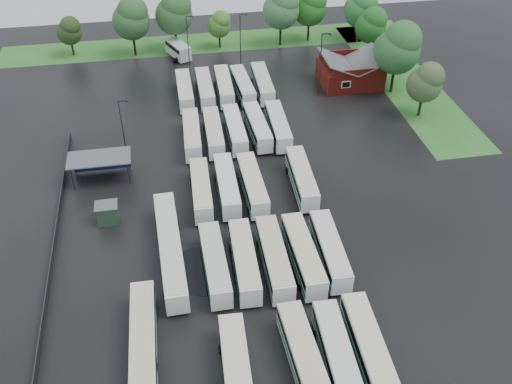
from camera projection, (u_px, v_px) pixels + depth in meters
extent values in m
plane|color=black|center=(258.00, 278.00, 62.26)|extent=(160.00, 160.00, 0.00)
cube|color=maroon|center=(350.00, 75.00, 97.99)|extent=(10.00, 8.00, 3.40)
cube|color=#4C4F51|center=(337.00, 62.00, 96.05)|extent=(5.07, 8.60, 2.19)
cube|color=#4C4F51|center=(366.00, 59.00, 96.75)|extent=(5.07, 8.60, 2.19)
cube|color=maroon|center=(359.00, 73.00, 93.53)|extent=(9.00, 0.20, 1.20)
cube|color=silver|center=(346.00, 85.00, 94.36)|extent=(1.60, 0.12, 1.20)
cylinder|color=#2D2D30|center=(72.00, 179.00, 73.89)|extent=(0.16, 0.16, 3.40)
cylinder|color=#2D2D30|center=(129.00, 173.00, 74.91)|extent=(0.16, 0.16, 3.40)
cylinder|color=#2D2D30|center=(74.00, 165.00, 76.39)|extent=(0.16, 0.16, 3.40)
cylinder|color=#2D2D30|center=(129.00, 160.00, 77.40)|extent=(0.16, 0.16, 3.40)
cube|color=#4C4F51|center=(99.00, 158.00, 74.55)|extent=(8.20, 4.20, 0.15)
cube|color=navy|center=(102.00, 162.00, 77.19)|extent=(7.60, 0.08, 2.60)
cube|color=#213F28|center=(108.00, 213.00, 69.04)|extent=(2.50, 2.00, 2.50)
cube|color=#4C4F51|center=(106.00, 205.00, 68.24)|extent=(2.70, 2.20, 0.12)
cube|color=#2D6E25|center=(209.00, 43.00, 113.08)|extent=(80.00, 10.00, 0.01)
cube|color=#2D6E25|center=(403.00, 79.00, 100.43)|extent=(10.00, 50.00, 0.01)
cube|color=#2D2D30|center=(54.00, 249.00, 65.01)|extent=(0.10, 50.00, 1.20)
cube|color=white|center=(236.00, 372.00, 50.83)|extent=(2.86, 11.28, 2.56)
cube|color=black|center=(236.00, 368.00, 50.51)|extent=(2.90, 10.83, 0.82)
cube|color=#216B4D|center=(237.00, 375.00, 51.17)|extent=(2.90, 11.06, 0.56)
cube|color=beige|center=(236.00, 363.00, 50.02)|extent=(2.75, 10.94, 0.11)
cylinder|color=black|center=(231.00, 348.00, 54.40)|extent=(2.38, 0.89, 0.89)
cube|color=white|center=(304.00, 358.00, 51.95)|extent=(2.75, 11.45, 2.61)
cube|color=black|center=(304.00, 354.00, 51.63)|extent=(2.79, 11.00, 0.83)
cube|color=#227651|center=(304.00, 362.00, 52.30)|extent=(2.79, 11.22, 0.57)
cube|color=beige|center=(305.00, 349.00, 51.12)|extent=(2.64, 11.10, 0.11)
cylinder|color=black|center=(294.00, 335.00, 55.58)|extent=(2.42, 0.91, 0.91)
cube|color=white|center=(337.00, 356.00, 52.10)|extent=(2.87, 11.40, 2.59)
cube|color=black|center=(338.00, 353.00, 51.79)|extent=(2.91, 10.96, 0.83)
cube|color=#23784F|center=(337.00, 360.00, 52.45)|extent=(2.91, 11.18, 0.57)
cube|color=silver|center=(339.00, 347.00, 51.28)|extent=(2.76, 11.06, 0.11)
cylinder|color=black|center=(326.00, 334.00, 55.71)|extent=(2.40, 0.90, 0.90)
cube|color=white|center=(369.00, 348.00, 52.79)|extent=(2.84, 11.54, 2.62)
cube|color=black|center=(369.00, 345.00, 52.47)|extent=(2.88, 11.08, 0.84)
cube|color=#267252|center=(368.00, 352.00, 53.14)|extent=(2.88, 11.31, 0.58)
cube|color=beige|center=(370.00, 339.00, 51.96)|extent=(2.73, 11.19, 0.11)
cylinder|color=black|center=(355.00, 326.00, 56.45)|extent=(2.43, 0.92, 0.92)
cube|color=white|center=(215.00, 264.00, 61.63)|extent=(2.43, 11.07, 2.53)
cube|color=black|center=(215.00, 260.00, 61.32)|extent=(2.48, 10.63, 0.81)
cube|color=#347256|center=(215.00, 267.00, 61.97)|extent=(2.47, 10.85, 0.56)
cube|color=beige|center=(214.00, 255.00, 60.83)|extent=(2.33, 10.73, 0.11)
cylinder|color=black|center=(219.00, 296.00, 59.64)|extent=(2.35, 0.88, 0.88)
cylinder|color=black|center=(212.00, 250.00, 65.15)|extent=(2.35, 0.88, 0.88)
cube|color=white|center=(244.00, 261.00, 61.96)|extent=(2.71, 11.24, 2.56)
cube|color=black|center=(244.00, 257.00, 61.65)|extent=(2.75, 10.80, 0.82)
cube|color=#1F714A|center=(244.00, 264.00, 62.30)|extent=(2.75, 11.02, 0.56)
cube|color=beige|center=(244.00, 252.00, 61.15)|extent=(2.61, 10.90, 0.11)
cylinder|color=black|center=(250.00, 293.00, 59.95)|extent=(2.37, 0.89, 0.89)
cylinder|color=black|center=(240.00, 247.00, 65.53)|extent=(2.37, 0.89, 0.89)
cube|color=white|center=(274.00, 258.00, 62.23)|extent=(2.61, 11.50, 2.63)
cube|color=black|center=(274.00, 255.00, 61.91)|extent=(2.66, 11.05, 0.84)
cube|color=#206C4A|center=(274.00, 262.00, 62.58)|extent=(2.66, 11.28, 0.58)
cube|color=beige|center=(274.00, 249.00, 61.40)|extent=(2.51, 11.16, 0.11)
cylinder|color=black|center=(281.00, 291.00, 60.17)|extent=(2.44, 0.92, 0.92)
cylinder|color=black|center=(268.00, 244.00, 65.89)|extent=(2.44, 0.92, 0.92)
cube|color=white|center=(303.00, 255.00, 62.64)|extent=(2.50, 11.44, 2.62)
cube|color=black|center=(303.00, 251.00, 62.32)|extent=(2.55, 10.99, 0.84)
cube|color=#316A50|center=(303.00, 259.00, 62.99)|extent=(2.55, 11.22, 0.58)
cube|color=beige|center=(304.00, 246.00, 61.82)|extent=(2.40, 11.10, 0.11)
cylinder|color=black|center=(311.00, 287.00, 60.59)|extent=(2.43, 0.91, 0.91)
cylinder|color=black|center=(295.00, 241.00, 66.29)|extent=(2.43, 0.91, 0.91)
cube|color=white|center=(330.00, 250.00, 63.33)|extent=(2.76, 11.14, 2.53)
cube|color=black|center=(330.00, 247.00, 63.02)|extent=(2.80, 10.70, 0.81)
cube|color=#25694A|center=(329.00, 254.00, 63.67)|extent=(2.80, 10.92, 0.56)
cube|color=beige|center=(331.00, 241.00, 62.53)|extent=(2.65, 10.81, 0.11)
cylinder|color=black|center=(338.00, 281.00, 61.34)|extent=(2.35, 0.88, 0.88)
cylinder|color=black|center=(321.00, 237.00, 66.86)|extent=(2.35, 0.88, 0.88)
cube|color=white|center=(201.00, 190.00, 72.13)|extent=(2.64, 10.96, 2.49)
cube|color=black|center=(201.00, 187.00, 71.83)|extent=(2.68, 10.52, 0.80)
cube|color=#2D6B51|center=(201.00, 193.00, 72.47)|extent=(2.68, 10.74, 0.55)
cube|color=beige|center=(201.00, 182.00, 71.34)|extent=(2.54, 10.63, 0.11)
cylinder|color=black|center=(205.00, 215.00, 70.18)|extent=(2.31, 0.87, 0.87)
cylinder|color=black|center=(199.00, 182.00, 75.61)|extent=(2.31, 0.87, 0.87)
cube|color=white|center=(227.00, 185.00, 72.77)|extent=(2.57, 11.23, 2.56)
cube|color=black|center=(227.00, 182.00, 72.46)|extent=(2.62, 10.79, 0.82)
cube|color=#207A4C|center=(227.00, 189.00, 73.11)|extent=(2.61, 11.01, 0.56)
cube|color=silver|center=(227.00, 177.00, 71.96)|extent=(2.47, 10.90, 0.11)
cylinder|color=black|center=(231.00, 211.00, 70.76)|extent=(2.38, 0.89, 0.89)
cylinder|color=black|center=(224.00, 177.00, 76.34)|extent=(2.38, 0.89, 0.89)
cube|color=white|center=(252.00, 184.00, 72.94)|extent=(2.46, 11.25, 2.57)
cube|color=black|center=(252.00, 181.00, 72.62)|extent=(2.51, 10.80, 0.82)
cube|color=#2F7652|center=(252.00, 188.00, 73.28)|extent=(2.50, 11.02, 0.57)
cube|color=beige|center=(252.00, 176.00, 72.12)|extent=(2.36, 10.91, 0.11)
cylinder|color=black|center=(257.00, 210.00, 70.92)|extent=(2.38, 0.90, 0.90)
cylinder|color=black|center=(248.00, 176.00, 76.52)|extent=(2.38, 0.90, 0.90)
cube|color=white|center=(302.00, 178.00, 74.06)|extent=(2.88, 11.40, 2.59)
cube|color=black|center=(302.00, 175.00, 73.74)|extent=(2.92, 10.95, 0.83)
cube|color=#1F754A|center=(301.00, 181.00, 74.41)|extent=(2.92, 11.17, 0.57)
cube|color=beige|center=(302.00, 169.00, 73.24)|extent=(2.77, 11.05, 0.11)
cylinder|color=black|center=(308.00, 203.00, 72.03)|extent=(2.40, 0.90, 0.90)
cylinder|color=black|center=(295.00, 170.00, 77.67)|extent=(2.40, 0.90, 0.90)
cube|color=white|center=(192.00, 134.00, 82.57)|extent=(2.77, 11.19, 2.55)
cube|color=black|center=(192.00, 131.00, 82.26)|extent=(2.81, 10.75, 0.81)
cube|color=#337957|center=(192.00, 138.00, 82.91)|extent=(2.81, 10.97, 0.56)
cube|color=beige|center=(191.00, 127.00, 81.77)|extent=(2.67, 10.86, 0.11)
cylinder|color=black|center=(195.00, 155.00, 80.58)|extent=(2.36, 0.89, 0.89)
cylinder|color=black|center=(190.00, 129.00, 86.12)|extent=(2.36, 0.89, 0.89)
cube|color=white|center=(214.00, 132.00, 83.05)|extent=(2.58, 11.03, 2.51)
cube|color=black|center=(213.00, 129.00, 82.75)|extent=(2.62, 10.59, 0.80)
cube|color=#27674C|center=(214.00, 136.00, 83.39)|extent=(2.62, 10.81, 0.55)
cube|color=beige|center=(213.00, 125.00, 82.26)|extent=(2.48, 10.70, 0.11)
cylinder|color=black|center=(217.00, 153.00, 81.08)|extent=(2.33, 0.88, 0.88)
cylinder|color=black|center=(211.00, 127.00, 86.56)|extent=(2.33, 0.88, 0.88)
cube|color=white|center=(235.00, 130.00, 83.67)|extent=(2.32, 11.04, 2.53)
cube|color=black|center=(235.00, 127.00, 83.36)|extent=(2.38, 10.59, 0.81)
cube|color=#216F50|center=(235.00, 133.00, 84.01)|extent=(2.37, 10.82, 0.56)
cube|color=silver|center=(235.00, 122.00, 82.87)|extent=(2.23, 10.70, 0.11)
cylinder|color=black|center=(239.00, 150.00, 81.69)|extent=(2.34, 0.88, 0.88)
cylinder|color=black|center=(232.00, 125.00, 87.19)|extent=(2.34, 0.88, 0.88)
cube|color=white|center=(257.00, 127.00, 84.31)|extent=(2.63, 11.02, 2.51)
cube|color=black|center=(257.00, 124.00, 84.00)|extent=(2.67, 10.58, 0.80)
cube|color=#29674C|center=(257.00, 130.00, 84.65)|extent=(2.67, 10.80, 0.55)
cube|color=beige|center=(257.00, 119.00, 83.52)|extent=(2.53, 10.69, 0.11)
cylinder|color=black|center=(262.00, 147.00, 82.34)|extent=(2.33, 0.88, 0.88)
cylinder|color=black|center=(253.00, 122.00, 87.81)|extent=(2.33, 0.88, 0.88)
cube|color=white|center=(278.00, 126.00, 84.43)|extent=(2.77, 11.28, 2.57)
cube|color=black|center=(278.00, 123.00, 84.11)|extent=(2.80, 10.83, 0.82)
cube|color=#1C754D|center=(278.00, 129.00, 84.77)|extent=(2.80, 11.06, 0.56)
cube|color=silver|center=(278.00, 118.00, 83.62)|extent=(2.66, 10.94, 0.11)
cylinder|color=black|center=(283.00, 146.00, 82.41)|extent=(2.38, 0.90, 0.90)
cylinder|color=black|center=(273.00, 121.00, 88.00)|extent=(2.38, 0.90, 0.90)
cube|color=white|center=(185.00, 91.00, 93.37)|extent=(2.37, 11.06, 2.53)
cube|color=black|center=(184.00, 88.00, 93.06)|extent=(2.42, 10.62, 0.81)
cube|color=#196A46|center=(185.00, 94.00, 93.71)|extent=(2.42, 10.84, 0.56)
cube|color=beige|center=(184.00, 83.00, 92.57)|extent=(2.28, 10.73, 0.11)
cylinder|color=black|center=(187.00, 108.00, 91.39)|extent=(2.35, 0.88, 0.88)
cylinder|color=black|center=(184.00, 88.00, 96.90)|extent=(2.35, 0.88, 0.88)
cube|color=white|center=(205.00, 89.00, 93.91)|extent=(2.42, 11.08, 2.53)
cube|color=black|center=(205.00, 86.00, 93.60)|extent=(2.47, 10.64, 0.81)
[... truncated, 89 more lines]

